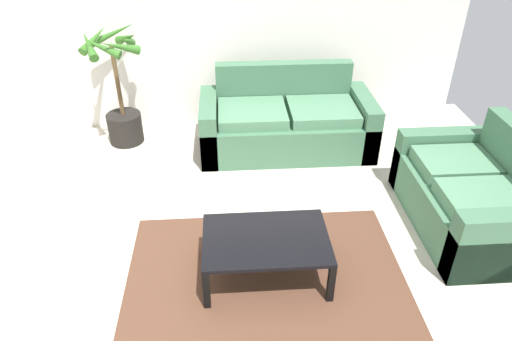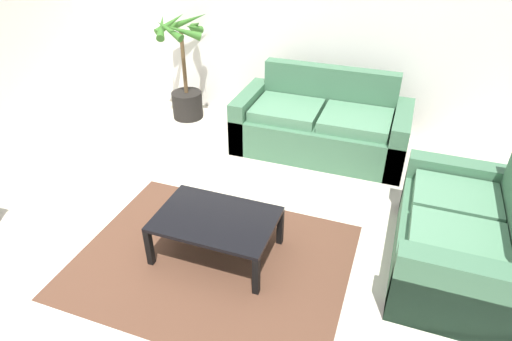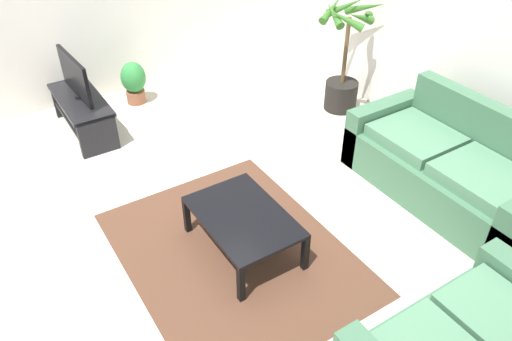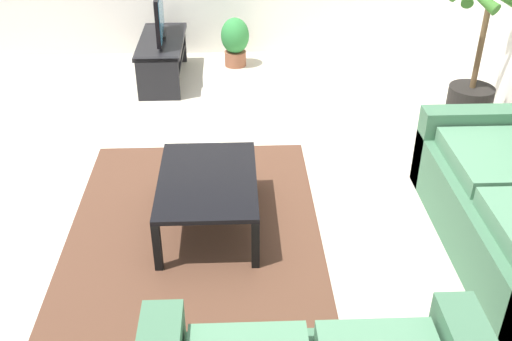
% 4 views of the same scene
% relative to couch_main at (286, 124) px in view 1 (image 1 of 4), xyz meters
% --- Properties ---
extents(ground_plane, '(6.60, 6.60, 0.00)m').
position_rel_couch_main_xyz_m(ground_plane, '(-0.81, -2.28, -0.30)').
color(ground_plane, beige).
extents(wall_back, '(6.00, 0.06, 2.70)m').
position_rel_couch_main_xyz_m(wall_back, '(-0.81, 0.72, 1.05)').
color(wall_back, silver).
rests_on(wall_back, ground).
extents(couch_main, '(1.92, 0.90, 0.90)m').
position_rel_couch_main_xyz_m(couch_main, '(0.00, 0.00, 0.00)').
color(couch_main, '#3F6B4C').
rests_on(couch_main, ground).
extents(couch_loveseat, '(0.90, 1.47, 0.90)m').
position_rel_couch_main_xyz_m(couch_loveseat, '(1.46, -1.52, -0.00)').
color(couch_loveseat, '#3F6B4C').
rests_on(couch_loveseat, ground).
extents(coffee_table, '(0.96, 0.65, 0.38)m').
position_rel_couch_main_xyz_m(coffee_table, '(-0.41, -2.02, 0.03)').
color(coffee_table, black).
rests_on(coffee_table, ground).
extents(area_rug, '(2.20, 1.70, 0.01)m').
position_rel_couch_main_xyz_m(area_rug, '(-0.41, -2.12, -0.30)').
color(area_rug, '#513323').
rests_on(area_rug, ground).
extents(potted_palm, '(0.68, 0.71, 1.35)m').
position_rel_couch_main_xyz_m(potted_palm, '(-1.87, 0.27, 0.24)').
color(potted_palm, black).
rests_on(potted_palm, ground).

